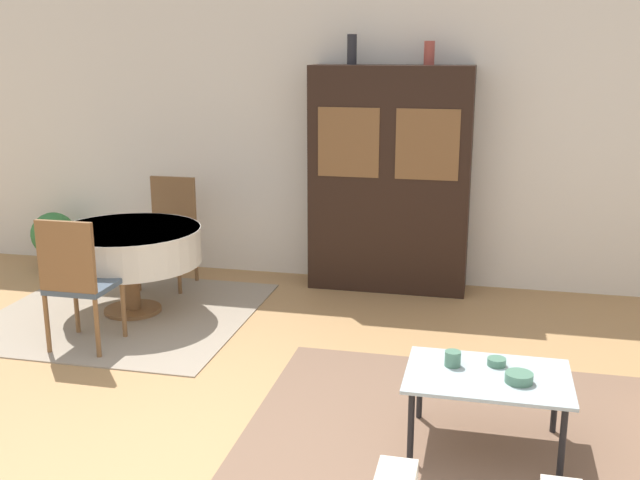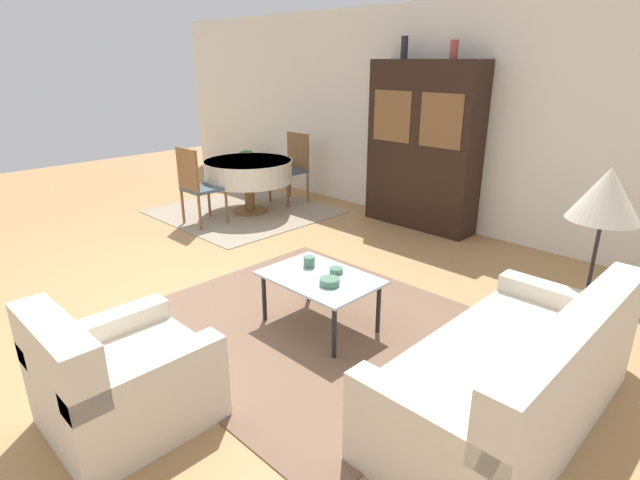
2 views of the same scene
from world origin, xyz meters
TOP-DOWN VIEW (x-y plane):
  - ground_plane at (0.00, 0.00)m, footprint 14.00×14.00m
  - wall_back at (0.00, 3.63)m, footprint 10.00×0.06m
  - area_rug at (1.27, 0.57)m, footprint 2.63×2.40m
  - dining_rug at (-1.68, 2.14)m, footprint 2.14×2.09m
  - couch at (2.93, 0.60)m, footprint 0.88×1.86m
  - armchair at (1.31, -1.02)m, footprint 0.81×0.87m
  - coffee_table at (1.34, 0.61)m, footprint 0.91×0.63m
  - display_cabinet at (0.40, 3.38)m, footprint 1.45×0.41m
  - dining_table at (-1.62, 2.20)m, footprint 1.21×1.21m
  - dining_chair_near at (-1.62, 1.37)m, footprint 0.44×0.44m
  - dining_chair_far at (-1.62, 3.03)m, footprint 0.44×0.44m
  - floor_lamp at (2.90, 1.86)m, footprint 0.49×0.49m
  - cup at (1.14, 0.68)m, footprint 0.09×0.09m
  - bowl at (1.50, 0.55)m, footprint 0.15×0.15m
  - bowl_small at (1.38, 0.75)m, footprint 0.11×0.11m
  - vase_tall at (0.04, 3.38)m, footprint 0.09×0.09m
  - vase_short at (0.72, 3.38)m, footprint 0.09×0.09m
  - potted_plant at (-2.97, 3.20)m, footprint 0.44×0.44m

SIDE VIEW (x-z plane):
  - ground_plane at x=0.00m, z-range 0.00..0.00m
  - area_rug at x=1.27m, z-range 0.00..0.01m
  - dining_rug at x=-1.68m, z-range 0.00..0.01m
  - couch at x=2.93m, z-range -0.11..0.71m
  - armchair at x=1.31m, z-range -0.10..0.69m
  - potted_plant at x=-2.97m, z-range 0.03..0.62m
  - coffee_table at x=1.34m, z-range 0.18..0.62m
  - bowl_small at x=1.38m, z-range 0.45..0.49m
  - bowl at x=1.50m, z-range 0.45..0.50m
  - cup at x=1.14m, z-range 0.45..0.53m
  - dining_chair_near at x=-1.62m, z-range 0.07..1.07m
  - dining_chair_far at x=-1.62m, z-range 0.07..1.07m
  - dining_table at x=-1.62m, z-range 0.22..0.95m
  - display_cabinet at x=0.40m, z-range 0.00..2.05m
  - floor_lamp at x=2.90m, z-range 0.46..1.82m
  - wall_back at x=0.00m, z-range 0.00..2.70m
  - vase_short at x=0.72m, z-range 2.05..2.25m
  - vase_tall at x=0.04m, z-range 2.05..2.31m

